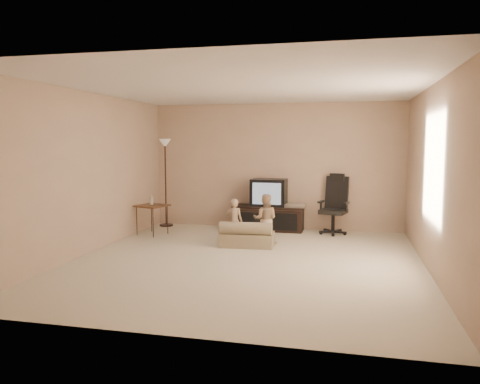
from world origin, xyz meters
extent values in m
plane|color=beige|center=(0.00, 0.00, 0.00)|extent=(5.50, 5.50, 0.00)
plane|color=silver|center=(0.00, 0.00, 2.50)|extent=(5.50, 5.50, 0.00)
plane|color=tan|center=(0.00, 2.75, 1.25)|extent=(5.00, 0.00, 5.00)
plane|color=tan|center=(0.00, -2.75, 1.25)|extent=(5.00, 0.00, 5.00)
plane|color=tan|center=(-2.50, 0.00, 1.25)|extent=(0.00, 5.50, 5.50)
plane|color=tan|center=(2.50, 0.00, 1.25)|extent=(0.00, 5.50, 5.50)
cube|color=black|center=(-0.09, 2.49, 0.22)|extent=(1.36, 0.50, 0.43)
cube|color=black|center=(-0.09, 2.49, 0.46)|extent=(1.40, 0.54, 0.04)
cube|color=black|center=(-0.41, 2.25, 0.22)|extent=(0.56, 0.03, 0.33)
cube|color=black|center=(0.22, 2.24, 0.22)|extent=(0.56, 0.03, 0.33)
cube|color=black|center=(-0.09, 2.51, 0.75)|extent=(0.68, 0.49, 0.53)
cube|color=white|center=(-0.09, 2.26, 0.75)|extent=(0.55, 0.02, 0.41)
cube|color=#B5B5B8|center=(0.44, 2.43, 0.51)|extent=(0.39, 0.28, 0.06)
cylinder|color=black|center=(1.16, 2.35, 0.23)|extent=(0.06, 0.06, 0.36)
cube|color=black|center=(1.16, 2.35, 0.43)|extent=(0.55, 0.55, 0.08)
cube|color=black|center=(1.22, 2.56, 0.77)|extent=(0.46, 0.27, 0.64)
cube|color=black|center=(1.22, 2.56, 1.06)|extent=(0.28, 0.16, 0.14)
cube|color=black|center=(0.93, 2.41, 0.60)|extent=(0.13, 0.26, 0.04)
cube|color=black|center=(1.40, 2.29, 0.60)|extent=(0.13, 0.26, 0.04)
cube|color=brown|center=(-2.15, 1.56, 0.55)|extent=(0.64, 0.64, 0.03)
cylinder|color=black|center=(-2.41, 1.44, 0.27)|extent=(0.01, 0.01, 0.56)
cylinder|color=black|center=(-2.02, 1.31, 0.27)|extent=(0.01, 0.01, 0.56)
cylinder|color=black|center=(-2.28, 1.82, 0.27)|extent=(0.01, 0.01, 0.56)
cylinder|color=black|center=(-1.89, 1.69, 0.27)|extent=(0.01, 0.01, 0.56)
cylinder|color=beige|center=(-2.19, 1.62, 0.63)|extent=(0.07, 0.07, 0.14)
cone|color=beige|center=(-2.19, 1.62, 0.73)|extent=(0.06, 0.06, 0.05)
cylinder|color=black|center=(-2.24, 2.48, 0.01)|extent=(0.28, 0.28, 0.03)
cylinder|color=black|center=(-2.24, 2.48, 0.86)|extent=(0.03, 0.03, 1.70)
cone|color=beige|center=(-2.24, 2.48, 1.72)|extent=(0.24, 0.24, 0.16)
cube|color=gray|center=(-0.20, 0.99, 0.11)|extent=(0.91, 0.53, 0.23)
cylinder|color=gray|center=(-0.19, 0.83, 0.32)|extent=(0.87, 0.26, 0.21)
imported|color=tan|center=(-0.45, 1.10, 0.39)|extent=(0.30, 0.22, 0.78)
imported|color=tan|center=(0.06, 1.22, 0.43)|extent=(0.43, 0.25, 0.86)
camera|label=1|loc=(1.42, -6.52, 1.72)|focal=35.00mm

